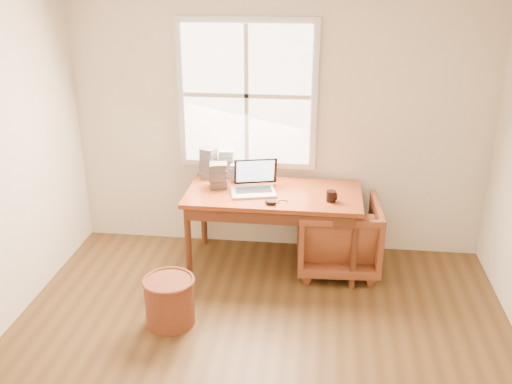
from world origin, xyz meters
The scene contains 11 objects.
room_shell centered at (-0.02, 0.16, 1.32)m, with size 4.04×4.54×2.64m.
desk centered at (0.00, 1.80, 0.73)m, with size 1.60×0.80×0.04m, color brown.
armchair centered at (0.60, 1.80, 0.35)m, with size 0.74×0.76×0.69m, color brown.
wicker_stool centered at (-0.73, 0.74, 0.20)m, with size 0.39×0.39×0.39m, color brown.
laptop centered at (-0.18, 1.75, 0.89)m, with size 0.39×0.41×0.29m, color #B1B3B8, non-canonical shape.
mouse centered at (0.00, 1.51, 0.77)m, with size 0.11×0.07×0.04m, color black.
coffee_mug centered at (0.52, 1.65, 0.80)m, with size 0.09×0.09×0.10m, color black.
cd_stack_a centered at (-0.49, 2.15, 0.89)m, with size 0.14×0.12×0.27m, color silver.
cd_stack_b centered at (-0.52, 1.85, 0.87)m, with size 0.15×0.14×0.24m, color #27262B.
cd_stack_c centered at (-0.66, 2.09, 0.90)m, with size 0.13×0.12×0.30m, color #9B9DA8.
cd_stack_d centered at (-0.35, 2.04, 0.83)m, with size 0.13×0.12×0.17m, color silver.
Camera 1 is at (0.42, -3.02, 2.72)m, focal length 40.00 mm.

